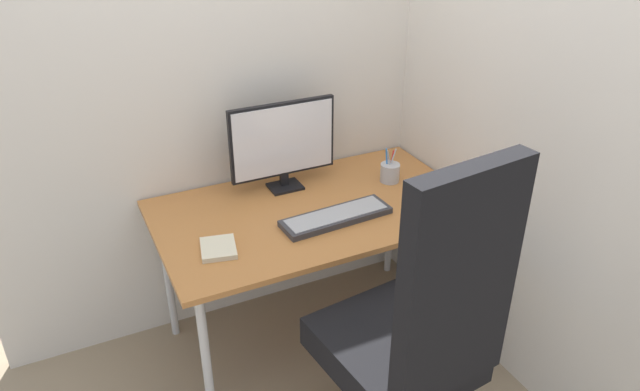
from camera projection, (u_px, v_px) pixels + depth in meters
ground_plane at (315, 336)px, 2.88m from camera, size 8.00×8.00×0.00m
wall_back at (272, 26)px, 2.55m from camera, size 2.68×0.04×2.80m
wall_side_right at (496, 40)px, 2.33m from camera, size 0.04×2.11×2.80m
desk at (315, 219)px, 2.56m from camera, size 1.35×0.78×0.72m
office_chair at (416, 331)px, 1.94m from camera, size 0.55×0.60×1.32m
monitor at (283, 142)px, 2.60m from camera, size 0.49×0.12×0.40m
keyboard at (336, 217)px, 2.44m from camera, size 0.48×0.17×0.03m
mouse at (416, 196)px, 2.58m from camera, size 0.08×0.10×0.04m
pen_holder at (390, 172)px, 2.74m from camera, size 0.09×0.09×0.16m
notebook at (218, 248)px, 2.24m from camera, size 0.16×0.18×0.02m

